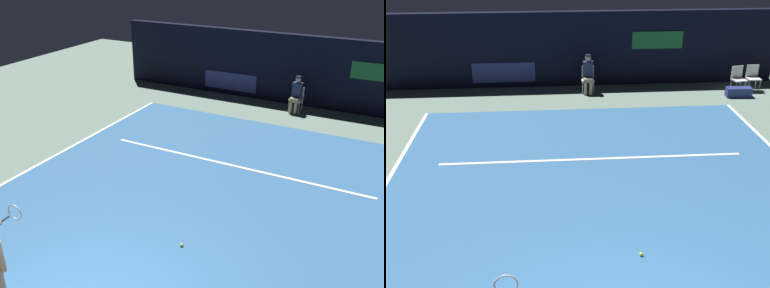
% 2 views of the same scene
% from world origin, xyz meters
% --- Properties ---
extents(ground_plane, '(28.88, 28.88, 0.00)m').
position_xyz_m(ground_plane, '(0.00, 4.26, 0.00)').
color(ground_plane, slate).
extents(court_surface, '(9.61, 10.51, 0.01)m').
position_xyz_m(court_surface, '(0.00, 4.26, 0.01)').
color(court_surface, '#336699').
rests_on(court_surface, ground).
extents(line_sideline_right, '(0.10, 10.51, 0.01)m').
position_xyz_m(line_sideline_right, '(-4.76, 4.26, 0.01)').
color(line_sideline_right, white).
rests_on(line_sideline_right, court_surface).
extents(line_service, '(7.50, 0.10, 0.01)m').
position_xyz_m(line_service, '(0.00, 6.10, 0.01)').
color(line_service, white).
rests_on(line_service, court_surface).
extents(back_wall, '(14.46, 0.33, 2.60)m').
position_xyz_m(back_wall, '(-0.00, 12.03, 1.30)').
color(back_wall, black).
rests_on(back_wall, ground).
extents(line_judge_on_chair, '(0.46, 0.55, 1.32)m').
position_xyz_m(line_judge_on_chair, '(0.37, 11.08, 0.69)').
color(line_judge_on_chair, white).
rests_on(line_judge_on_chair, ground).
extents(tennis_ball, '(0.07, 0.07, 0.07)m').
position_xyz_m(tennis_ball, '(0.47, 2.36, 0.05)').
color(tennis_ball, '#CCE033').
rests_on(tennis_ball, court_surface).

